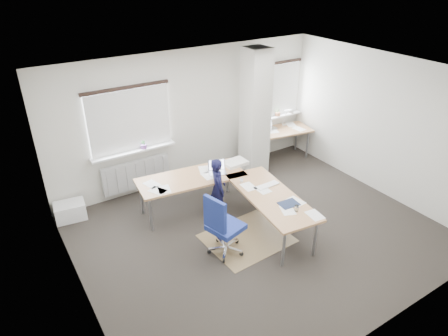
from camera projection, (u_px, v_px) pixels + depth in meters
ground at (258, 233)px, 7.11m from camera, size 6.00×6.00×0.00m
room_shell at (255, 132)px, 6.72m from camera, size 6.04×5.04×2.82m
floor_mat at (247, 238)px, 6.97m from camera, size 1.45×1.25×0.01m
white_crate at (70, 211)px, 7.43m from camera, size 0.59×0.45×0.33m
desk_main at (232, 187)px, 7.18m from camera, size 2.41×2.87×0.96m
desk_side at (281, 131)px, 9.47m from camera, size 1.50×0.93×1.22m
task_chair at (224, 237)px, 6.49m from camera, size 0.64×0.62×1.14m
person at (218, 188)px, 7.30m from camera, size 0.38×0.49×1.20m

